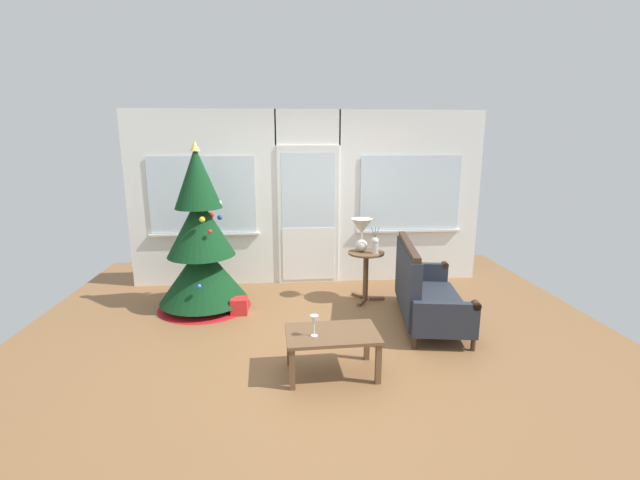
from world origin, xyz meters
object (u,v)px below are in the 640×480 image
Objects in this scene: table_lamp at (362,230)px; wine_glass at (314,321)px; side_table at (366,266)px; coffee_table at (332,338)px; flower_vase at (375,244)px; christmas_tree at (201,249)px; settee_sofa at (423,292)px; gift_box at (239,306)px.

table_lamp is 2.12m from wine_glass.
side_table reaches higher than coffee_table.
side_table is 3.47× the size of wine_glass.
flower_vase is at bearing 63.38° from wine_glass.
settee_sofa is at bearing -14.63° from christmas_tree.
christmas_tree is 2.27m from wine_glass.
table_lamp is at bearing 13.31° from gift_box.
side_table reaches higher than wine_glass.
settee_sofa is 8.29× the size of wine_glass.
side_table is 1.93× the size of flower_vase.
christmas_tree is 0.87m from gift_box.
wine_glass is (-1.36, -1.15, 0.17)m from settee_sofa.
flower_vase is 1.79× the size of wine_glass.
coffee_table is at bearing 20.15° from wine_glass.
christmas_tree is at bearing 125.29° from wine_glass.
christmas_tree reaches higher than coffee_table.
settee_sofa reaches higher than side_table.
table_lamp is (-0.06, 0.04, 0.48)m from side_table.
table_lamp is 2.15× the size of gift_box.
flower_vase is 1.71× the size of gift_box.
flower_vase is at bearing 122.53° from settee_sofa.
christmas_tree is 10.82× the size of wine_glass.
settee_sofa is 1.88× the size of coffee_table.
gift_box is (-1.00, 1.50, -0.25)m from coffee_table.
flower_vase is 0.41× the size of coffee_table.
wine_glass is at bearing -139.97° from settee_sofa.
table_lamp reaches higher than wine_glass.
gift_box is (-2.20, 0.42, -0.27)m from settee_sofa.
gift_box is at bearing -166.69° from table_lamp.
wine_glass is (1.30, -1.84, -0.22)m from christmas_tree.
settee_sofa is 1.15m from table_lamp.
gift_box is (0.47, -0.28, -0.67)m from christmas_tree.
table_lamp is at bearing 2.67° from christmas_tree.
christmas_tree reaches higher than side_table.
settee_sofa is at bearing -57.47° from flower_vase.
side_table is 0.78× the size of coffee_table.
settee_sofa is at bearing 42.18° from coffee_table.
settee_sofa is at bearing -10.74° from gift_box.
flower_vase reaches higher than settee_sofa.
table_lamp reaches higher than flower_vase.
side_table is (-0.54, 0.75, 0.10)m from settee_sofa.
settee_sofa is at bearing -52.80° from table_lamp.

